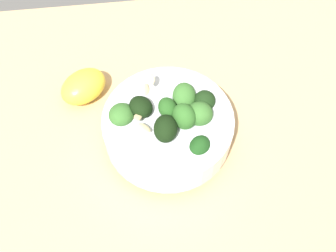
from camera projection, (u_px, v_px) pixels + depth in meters
The scene contains 3 objects.
ground_plane at pixel (207, 167), 60.45cm from camera, with size 68.19×68.19×4.93cm, color tan.
bowl_of_broccoli at pixel (169, 125), 56.56cm from camera, with size 17.94×17.94×9.77cm.
lemon_wedge at pixel (83, 86), 62.54cm from camera, with size 7.44×5.46×4.22cm, color yellow.
Camera 1 is at (25.60, -8.85, 52.22)cm, focal length 43.72 mm.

